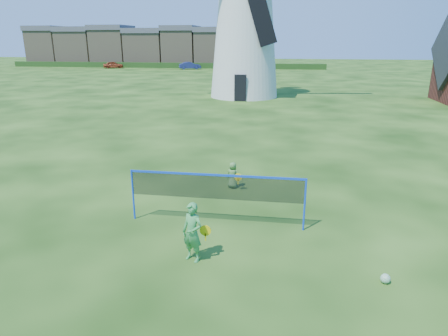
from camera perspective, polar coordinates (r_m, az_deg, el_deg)
ground at (r=12.01m, az=-1.32°, el=-7.51°), size 220.00×220.00×0.00m
windmill at (r=38.31m, az=3.01°, el=20.01°), size 15.19×6.28×19.73m
badminton_net at (r=11.34m, az=-1.14°, el=-2.83°), size 5.05×0.05×1.55m
player_girl at (r=9.70m, az=-4.53°, el=-9.17°), size 0.74×0.55×1.49m
player_boy at (r=14.40m, az=1.28°, el=-1.04°), size 0.63×0.45×0.96m
play_ball at (r=9.82m, az=22.07°, el=-14.44°), size 0.22×0.22×0.22m
terraced_houses at (r=87.78m, az=-11.34°, el=16.69°), size 49.92×8.40×8.05m
hedge at (r=80.46m, az=-8.83°, el=14.32°), size 62.00×0.80×1.00m
car_left at (r=81.23m, az=-15.53°, el=14.03°), size 3.99×2.57×1.27m
car_right at (r=76.06m, az=-4.90°, el=14.39°), size 4.22×2.64×1.31m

